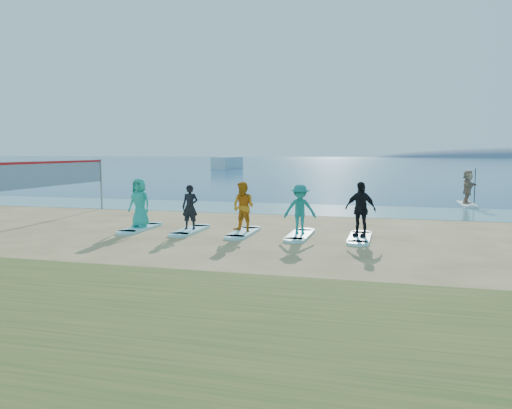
% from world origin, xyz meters
% --- Properties ---
extents(ground, '(600.00, 600.00, 0.00)m').
position_xyz_m(ground, '(0.00, 0.00, 0.00)').
color(ground, tan).
rests_on(ground, ground).
extents(shallow_water, '(600.00, 600.00, 0.00)m').
position_xyz_m(shallow_water, '(0.00, 10.50, 0.01)').
color(shallow_water, teal).
rests_on(shallow_water, ground).
extents(ocean, '(600.00, 600.00, 0.00)m').
position_xyz_m(ocean, '(0.00, 160.00, 0.01)').
color(ocean, navy).
rests_on(ocean, ground).
extents(volleyball_net, '(0.34, 9.09, 2.50)m').
position_xyz_m(volleyball_net, '(-10.29, 3.66, 1.90)').
color(volleyball_net, gray).
rests_on(volleyball_net, ground).
extents(paddleboard, '(0.75, 3.01, 0.12)m').
position_xyz_m(paddleboard, '(7.68, 14.54, 0.06)').
color(paddleboard, silver).
rests_on(paddleboard, ground).
extents(paddleboarder, '(1.11, 1.73, 1.78)m').
position_xyz_m(paddleboarder, '(7.68, 14.54, 1.01)').
color(paddleboarder, tan).
rests_on(paddleboarder, paddleboard).
extents(boat_offshore_a, '(3.73, 7.30, 2.06)m').
position_xyz_m(boat_offshore_a, '(-23.73, 68.24, 0.00)').
color(boat_offshore_a, silver).
rests_on(boat_offshore_a, ground).
extents(surfboard_0, '(0.70, 2.20, 0.09)m').
position_xyz_m(surfboard_0, '(-5.21, 2.48, 0.04)').
color(surfboard_0, '#A4F2FF').
rests_on(surfboard_0, ground).
extents(student_0, '(0.96, 0.70, 1.80)m').
position_xyz_m(student_0, '(-5.21, 2.48, 0.99)').
color(student_0, teal).
rests_on(student_0, surfboard_0).
extents(surfboard_1, '(0.70, 2.20, 0.09)m').
position_xyz_m(surfboard_1, '(-3.22, 2.48, 0.04)').
color(surfboard_1, '#A4F2FF').
rests_on(surfboard_1, ground).
extents(student_1, '(0.61, 0.42, 1.60)m').
position_xyz_m(student_1, '(-3.22, 2.48, 0.89)').
color(student_1, black).
rests_on(student_1, surfboard_1).
extents(surfboard_2, '(0.70, 2.20, 0.09)m').
position_xyz_m(surfboard_2, '(-1.22, 2.48, 0.04)').
color(surfboard_2, '#A4F2FF').
rests_on(surfboard_2, ground).
extents(student_2, '(1.01, 0.90, 1.73)m').
position_xyz_m(student_2, '(-1.22, 2.48, 0.96)').
color(student_2, orange).
rests_on(student_2, surfboard_2).
extents(surfboard_3, '(0.70, 2.20, 0.09)m').
position_xyz_m(surfboard_3, '(0.77, 2.48, 0.04)').
color(surfboard_3, '#A4F2FF').
rests_on(surfboard_3, ground).
extents(student_3, '(1.20, 0.86, 1.68)m').
position_xyz_m(student_3, '(0.77, 2.48, 0.93)').
color(student_3, '#1A817C').
rests_on(student_3, surfboard_3).
extents(surfboard_4, '(0.70, 2.20, 0.09)m').
position_xyz_m(surfboard_4, '(2.77, 2.48, 0.04)').
color(surfboard_4, '#A4F2FF').
rests_on(surfboard_4, ground).
extents(student_4, '(1.14, 0.78, 1.80)m').
position_xyz_m(student_4, '(2.77, 2.48, 0.99)').
color(student_4, black).
rests_on(student_4, surfboard_4).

